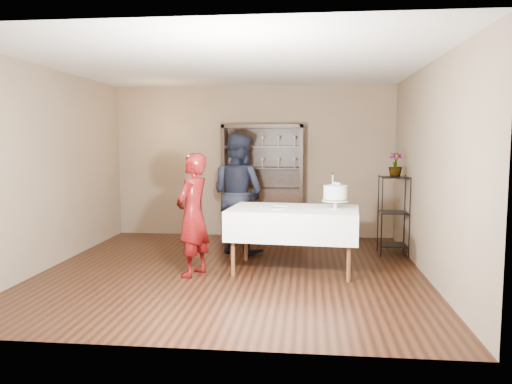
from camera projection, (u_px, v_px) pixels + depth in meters
floor at (232, 271)px, 6.64m from camera, size 5.00×5.00×0.00m
ceiling at (231, 64)px, 6.36m from camera, size 5.00×5.00×0.00m
back_wall at (253, 161)px, 8.98m from camera, size 5.00×0.02×2.70m
wall_left at (50, 169)px, 6.77m from camera, size 0.02×5.00×2.70m
wall_right at (429, 171)px, 6.24m from camera, size 0.02×5.00×2.70m
china_hutch at (263, 201)px, 8.78m from camera, size 1.40×0.48×2.00m
plant_etagere at (394, 212)px, 7.52m from camera, size 0.42×0.42×1.20m
cake_table at (294, 223)px, 6.59m from camera, size 1.76×1.17×0.84m
woman at (193, 215)px, 6.36m from camera, size 0.55×0.67×1.58m
man at (238, 194)px, 7.66m from camera, size 1.11×1.04×1.83m
cake at (335, 194)px, 6.51m from camera, size 0.40×0.40×0.48m
plate_near at (277, 208)px, 6.49m from camera, size 0.19×0.19×0.01m
plate_far at (281, 205)px, 6.82m from camera, size 0.24×0.24×0.01m
potted_plant at (395, 165)px, 7.49m from camera, size 0.21×0.21×0.36m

